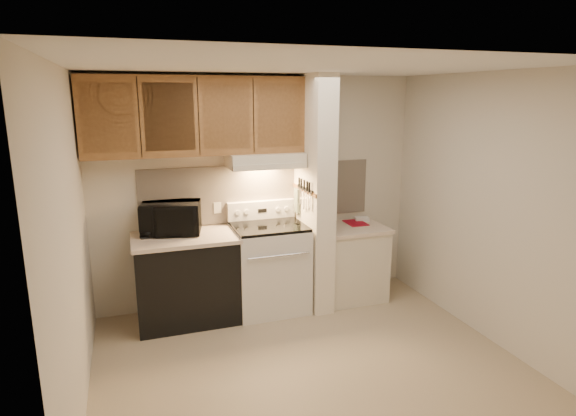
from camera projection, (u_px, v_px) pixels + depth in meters
name	position (u px, v px, depth m)	size (l,w,h in m)	color
floor	(307.00, 362.00, 4.23)	(3.60, 3.60, 0.00)	tan
ceiling	(310.00, 66.00, 3.66)	(3.60, 3.60, 0.00)	white
wall_back	(260.00, 191.00, 5.33)	(3.60, 0.02, 2.50)	beige
wall_left	(70.00, 246.00, 3.38)	(0.02, 3.00, 2.50)	beige
wall_right	(487.00, 208.00, 4.51)	(0.02, 3.00, 2.50)	beige
backsplash	(260.00, 193.00, 5.32)	(2.60, 0.02, 0.63)	beige
range_body	(269.00, 269.00, 5.19)	(0.76, 0.65, 0.92)	silver
oven_window	(278.00, 275.00, 4.89)	(0.50, 0.01, 0.30)	black
oven_handle	(279.00, 256.00, 4.80)	(0.02, 0.02, 0.65)	silver
cooktop	(269.00, 226.00, 5.08)	(0.74, 0.64, 0.03)	black
range_backguard	(261.00, 210.00, 5.32)	(0.76, 0.08, 0.20)	silver
range_display	(262.00, 211.00, 5.28)	(0.10, 0.01, 0.04)	black
range_knob_left_outer	(237.00, 213.00, 5.19)	(0.05, 0.05, 0.02)	silver
range_knob_left_inner	(246.00, 212.00, 5.22)	(0.05, 0.05, 0.02)	silver
range_knob_right_inner	(278.00, 209.00, 5.33)	(0.05, 0.05, 0.02)	silver
range_knob_right_outer	(287.00, 209.00, 5.36)	(0.05, 0.05, 0.02)	silver
dishwasher_front	(187.00, 280.00, 4.93)	(1.00, 0.63, 0.87)	black
left_countertop	(185.00, 238.00, 4.82)	(1.04, 0.67, 0.04)	beige
spoon_rest	(153.00, 236.00, 4.78)	(0.25, 0.08, 0.02)	black
teal_jar	(147.00, 228.00, 4.90)	(0.09, 0.09, 0.10)	#255B5C
outlet	(218.00, 208.00, 5.19)	(0.08, 0.01, 0.12)	beige
microwave	(171.00, 218.00, 4.88)	(0.58, 0.39, 0.32)	black
partition_pillar	(314.00, 194.00, 5.16)	(0.22, 0.70, 2.50)	white
pillar_trim	(304.00, 190.00, 5.12)	(0.01, 0.70, 0.04)	brown
knife_strip	(305.00, 189.00, 5.06)	(0.02, 0.42, 0.04)	black
knife_blade_a	(310.00, 202.00, 4.93)	(0.01, 0.04, 0.16)	silver
knife_handle_a	(309.00, 187.00, 4.91)	(0.02, 0.02, 0.10)	black
knife_blade_b	(306.00, 201.00, 5.02)	(0.01, 0.04, 0.18)	silver
knife_handle_b	(307.00, 186.00, 4.97)	(0.02, 0.02, 0.10)	black
knife_blade_c	(304.00, 200.00, 5.09)	(0.01, 0.04, 0.20)	silver
knife_handle_c	(304.00, 185.00, 5.05)	(0.02, 0.02, 0.10)	black
knife_blade_d	(301.00, 197.00, 5.16)	(0.01, 0.04, 0.16)	silver
knife_handle_d	(301.00, 183.00, 5.12)	(0.02, 0.02, 0.10)	black
knife_blade_e	(299.00, 196.00, 5.24)	(0.01, 0.04, 0.18)	silver
knife_handle_e	(299.00, 182.00, 5.19)	(0.02, 0.02, 0.10)	black
oven_mitt	(297.00, 200.00, 5.30)	(0.03, 0.11, 0.27)	slate
right_cab_base	(350.00, 264.00, 5.50)	(0.70, 0.60, 0.81)	beige
right_countertop	(352.00, 228.00, 5.41)	(0.74, 0.64, 0.04)	beige
red_folder	(356.00, 223.00, 5.52)	(0.21, 0.29, 0.01)	maroon
white_box	(362.00, 219.00, 5.63)	(0.16, 0.11, 0.04)	white
range_hood	(265.00, 160.00, 5.04)	(0.78, 0.44, 0.15)	beige
hood_lip	(271.00, 167.00, 4.85)	(0.78, 0.04, 0.06)	beige
upper_cabinets	(196.00, 116.00, 4.76)	(2.18, 0.33, 0.77)	brown
cab_door_a	(108.00, 118.00, 4.35)	(0.46, 0.01, 0.63)	brown
cab_gap_a	(139.00, 117.00, 4.44)	(0.01, 0.01, 0.73)	black
cab_door_b	(169.00, 117.00, 4.52)	(0.46, 0.01, 0.63)	brown
cab_gap_b	(198.00, 117.00, 4.61)	(0.01, 0.01, 0.73)	black
cab_door_c	(226.00, 116.00, 4.69)	(0.46, 0.01, 0.63)	brown
cab_gap_c	(253.00, 116.00, 4.78)	(0.01, 0.01, 0.73)	black
cab_door_d	(279.00, 115.00, 4.87)	(0.46, 0.01, 0.63)	brown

